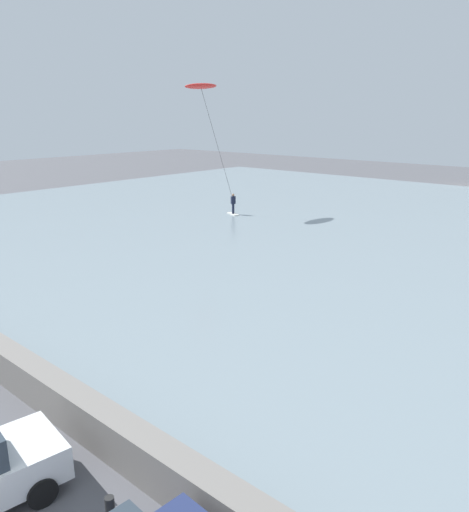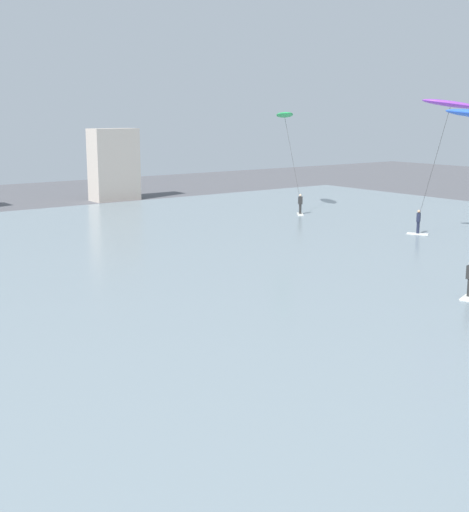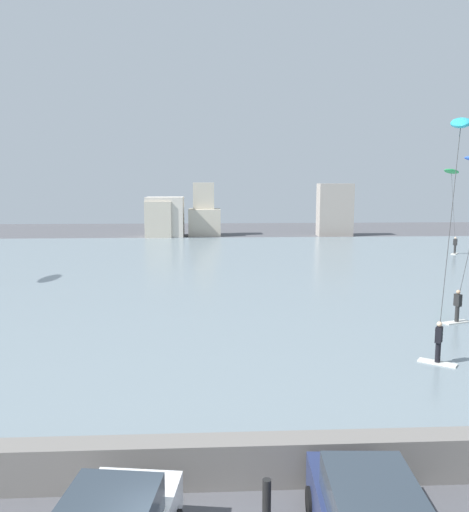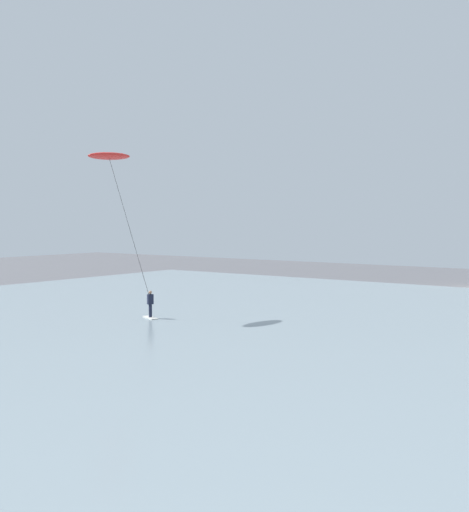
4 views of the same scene
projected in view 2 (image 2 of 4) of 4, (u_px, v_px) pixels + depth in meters
name	position (u px, v px, depth m)	size (l,w,h in m)	color
water_bay	(78.00, 279.00, 34.59)	(84.00, 52.00, 0.10)	gray
kitesurfer_purple	(448.00, 115.00, 43.35)	(3.20, 4.96, 9.01)	silver
kitesurfer_green	(286.00, 121.00, 57.13)	(3.27, 5.34, 8.21)	silver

